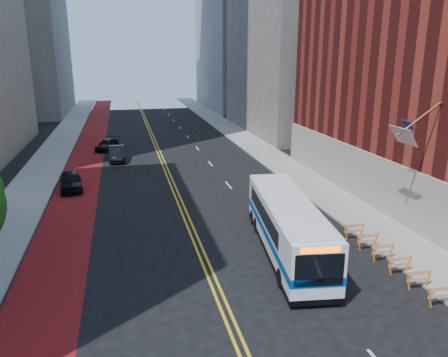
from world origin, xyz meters
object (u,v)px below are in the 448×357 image
transit_bus (287,225)px  car_a (70,181)px  car_b (117,153)px  car_c (107,145)px

transit_bus → car_a: (-13.42, 15.69, -0.93)m
car_a → car_b: car_b is taller
car_c → transit_bus: bearing=-50.5°
car_b → car_c: size_ratio=1.08×
car_b → car_c: (-1.16, 5.87, -0.14)m
car_b → car_c: bearing=101.2°
transit_bus → car_c: bearing=116.3°
transit_bus → car_c: size_ratio=2.74×
car_c → car_a: bearing=-78.9°
transit_bus → car_b: size_ratio=2.54×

